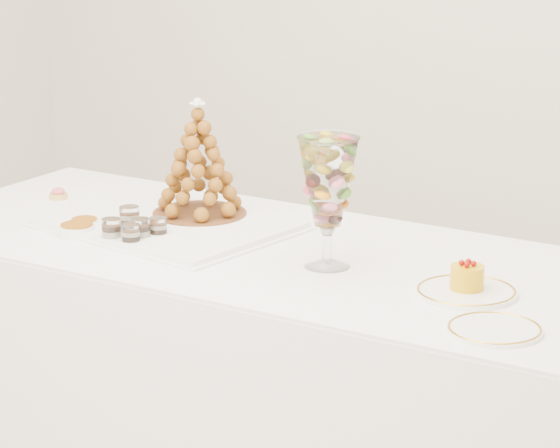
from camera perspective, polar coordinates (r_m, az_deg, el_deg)
The scene contains 15 objects.
buffet_table at distance 3.65m, azimuth -0.23°, elevation -7.27°, with size 2.18×0.90×0.82m.
lace_tray at distance 3.72m, azimuth -4.84°, elevation 0.01°, with size 0.64×0.48×0.02m, color white.
macaron_vase at distance 3.31m, azimuth 2.08°, elevation 1.76°, with size 0.15×0.15×0.34m.
cake_plate at distance 3.19m, azimuth 8.02°, elevation -2.93°, with size 0.24×0.24×0.01m, color white.
spare_plate at distance 2.96m, azimuth 9.22°, elevation -4.51°, with size 0.21×0.21×0.01m, color white.
pink_tart at distance 4.07m, azimuth -9.52°, elevation 1.28°, with size 0.06×0.06×0.04m.
verrine_a at distance 3.68m, azimuth -6.49°, elevation 0.19°, with size 0.06×0.06×0.07m, color white.
verrine_b at distance 3.57m, azimuth -6.02°, elevation -0.31°, with size 0.05×0.05×0.07m, color white.
verrine_c at distance 3.60m, azimuth -5.26°, elevation -0.23°, with size 0.05×0.05×0.06m, color white.
verrine_d at distance 3.58m, azimuth -7.26°, elevation -0.32°, with size 0.05×0.05×0.07m, color white.
verrine_e at distance 3.53m, azimuth -6.43°, elevation -0.53°, with size 0.05×0.05×0.07m, color white.
ramekin_back at distance 3.74m, azimuth -8.41°, elevation -0.00°, with size 0.08×0.08×0.02m, color white.
ramekin_front at distance 3.67m, azimuth -8.73°, elevation -0.29°, with size 0.10×0.10×0.03m, color white.
croquembouche at distance 3.74m, azimuth -3.52°, elevation 2.84°, with size 0.27×0.27×0.33m.
mousse_cake at distance 3.19m, azimuth 8.05°, elevation -2.27°, with size 0.08×0.08×0.07m.
Camera 1 is at (1.83, -2.43, 1.85)m, focal length 85.00 mm.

